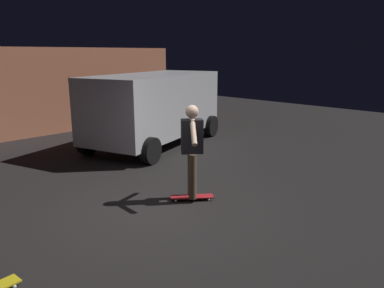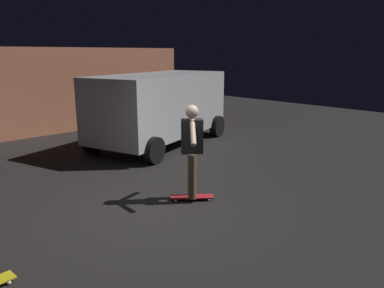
# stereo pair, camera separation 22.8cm
# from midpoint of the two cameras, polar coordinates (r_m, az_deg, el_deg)

# --- Properties ---
(ground_plane) EXTENTS (28.00, 28.00, 0.00)m
(ground_plane) POSITION_cam_midpoint_polar(r_m,az_deg,el_deg) (6.52, -4.65, -9.92)
(ground_plane) COLOR black
(parked_van) EXTENTS (4.96, 3.34, 2.03)m
(parked_van) POSITION_cam_midpoint_polar(r_m,az_deg,el_deg) (10.83, -4.25, 6.00)
(parked_van) COLOR #B2B2B7
(parked_van) RESTS_ON ground_plane
(skateboard_ridden) EXTENTS (0.73, 0.65, 0.07)m
(skateboard_ridden) POSITION_cam_midpoint_polar(r_m,az_deg,el_deg) (6.88, 0.96, -8.08)
(skateboard_ridden) COLOR #AD1E23
(skateboard_ridden) RESTS_ON ground_plane
(skater) EXTENTS (0.70, 0.81, 1.67)m
(skater) POSITION_cam_midpoint_polar(r_m,az_deg,el_deg) (6.58, 0.99, -0.12)
(skater) COLOR brown
(skater) RESTS_ON skateboard_ridden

